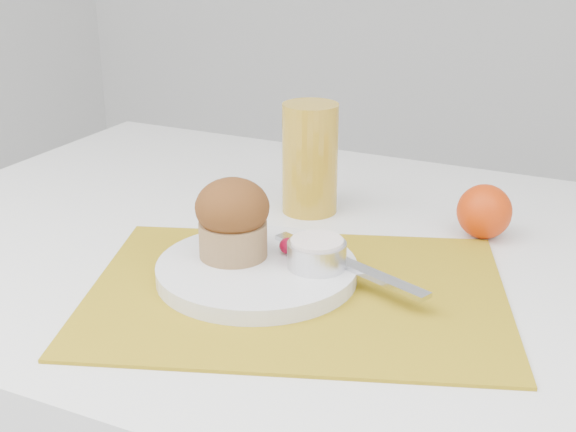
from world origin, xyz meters
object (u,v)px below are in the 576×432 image
at_px(plate, 257,270).
at_px(muffin, 233,218).
at_px(orange, 484,212).
at_px(juice_glass, 310,159).

distance_m(plate, muffin, 0.06).
relative_size(orange, muffin, 0.74).
bearing_deg(juice_glass, plate, -80.53).
distance_m(plate, juice_glass, 0.24).
bearing_deg(orange, muffin, -135.19).
relative_size(plate, juice_glass, 1.49).
bearing_deg(juice_glass, muffin, -88.89).
xyz_separation_m(orange, juice_glass, (-0.24, -0.01, 0.04)).
height_order(orange, muffin, muffin).
xyz_separation_m(plate, muffin, (-0.03, 0.01, 0.05)).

